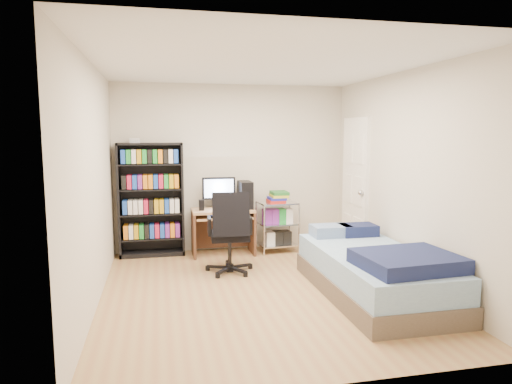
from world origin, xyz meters
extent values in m
cube|color=#A58452|center=(0.00, 0.00, -0.02)|extent=(3.50, 4.00, 0.04)
cube|color=white|center=(0.00, 0.00, 2.52)|extent=(3.50, 4.00, 0.04)
cube|color=beige|center=(0.00, 2.02, 1.25)|extent=(3.50, 0.04, 2.50)
cube|color=beige|center=(0.00, -2.02, 1.25)|extent=(3.50, 0.04, 2.50)
cube|color=beige|center=(-1.77, 0.00, 1.25)|extent=(0.04, 4.00, 2.50)
cube|color=beige|center=(1.77, 0.00, 1.25)|extent=(0.04, 4.00, 2.50)
cube|color=black|center=(-1.21, 1.84, 0.82)|extent=(0.92, 0.31, 1.64)
cube|color=black|center=(-1.21, 1.84, 0.26)|extent=(0.86, 0.29, 0.02)
cube|color=#CD1B46|center=(-1.21, 1.83, 0.37)|extent=(0.80, 0.25, 0.19)
cube|color=black|center=(-1.21, 1.84, 0.61)|extent=(0.86, 0.29, 0.02)
cube|color=blue|center=(-1.21, 1.83, 0.73)|extent=(0.80, 0.25, 0.19)
cube|color=black|center=(-1.21, 1.84, 0.97)|extent=(0.86, 0.29, 0.02)
cube|color=gold|center=(-1.21, 1.83, 1.09)|extent=(0.80, 0.25, 0.19)
cube|color=black|center=(-1.21, 1.84, 1.33)|extent=(0.86, 0.29, 0.02)
cube|color=green|center=(-1.21, 1.83, 1.45)|extent=(0.80, 0.25, 0.19)
cube|color=silver|center=(-1.41, 1.84, 1.67)|extent=(0.14, 0.13, 0.07)
cube|color=tan|center=(-0.19, 1.68, 0.66)|extent=(0.90, 0.49, 0.04)
cube|color=#3E2C22|center=(-0.62, 1.68, 0.32)|extent=(0.04, 0.49, 0.64)
cube|color=#3E2C22|center=(0.24, 1.68, 0.32)|extent=(0.04, 0.49, 0.64)
cube|color=#3E2C22|center=(-0.19, 1.91, 0.34)|extent=(0.86, 0.03, 0.58)
cube|color=tan|center=(-0.19, 1.61, 0.57)|extent=(0.81, 0.40, 0.02)
cube|color=black|center=(-0.19, 1.59, 0.59)|extent=(0.40, 0.13, 0.02)
cube|color=black|center=(-0.23, 1.78, 0.97)|extent=(0.49, 0.04, 0.32)
cube|color=silver|center=(-0.23, 1.75, 0.97)|extent=(0.43, 0.01, 0.27)
cube|color=black|center=(0.15, 1.72, 0.87)|extent=(0.18, 0.38, 0.40)
cube|color=black|center=(-0.50, 1.63, 0.75)|extent=(0.07, 0.07, 0.15)
cube|color=black|center=(-0.04, 1.59, 0.75)|extent=(0.07, 0.07, 0.15)
cylinder|color=black|center=(-0.23, 0.81, 0.27)|extent=(0.05, 0.05, 0.37)
cube|color=black|center=(-0.23, 0.81, 0.47)|extent=(0.50, 0.50, 0.08)
cube|color=black|center=(-0.24, 0.59, 0.79)|extent=(0.46, 0.17, 0.55)
cube|color=black|center=(-0.48, 0.82, 0.61)|extent=(0.06, 0.30, 0.22)
cube|color=black|center=(0.03, 0.79, 0.61)|extent=(0.06, 0.30, 0.22)
cylinder|color=silver|center=(0.38, 1.46, 0.37)|extent=(0.03, 0.03, 0.75)
cylinder|color=silver|center=(0.92, 1.51, 0.37)|extent=(0.03, 0.03, 0.75)
cylinder|color=silver|center=(0.35, 1.84, 0.37)|extent=(0.03, 0.03, 0.75)
cylinder|color=silver|center=(0.89, 1.89, 0.37)|extent=(0.03, 0.03, 0.75)
cube|color=silver|center=(0.64, 1.67, 0.11)|extent=(0.58, 0.43, 0.02)
cube|color=silver|center=(0.64, 1.67, 0.43)|extent=(0.58, 0.43, 0.02)
cube|color=silver|center=(0.64, 1.67, 0.74)|extent=(0.58, 0.43, 0.02)
cube|color=#A11D17|center=(0.64, 1.67, 0.84)|extent=(0.26, 0.32, 0.17)
cube|color=brown|center=(1.19, -0.36, 0.11)|extent=(1.08, 2.16, 0.22)
cube|color=#90B8D7|center=(1.19, -0.36, 0.35)|extent=(1.04, 2.12, 0.26)
cube|color=#151D44|center=(1.24, -0.95, 0.54)|extent=(0.97, 0.82, 0.15)
cube|color=#92ADCE|center=(1.03, 0.50, 0.55)|extent=(0.49, 0.32, 0.14)
cube|color=#151D44|center=(1.38, 0.48, 0.55)|extent=(0.45, 0.32, 0.14)
cube|color=#3C2413|center=(1.19, -0.41, 0.48)|extent=(0.30, 0.24, 0.02)
cube|color=white|center=(1.73, 1.35, 1.00)|extent=(0.05, 0.80, 2.00)
sphere|color=silver|center=(1.67, 1.03, 0.95)|extent=(0.08, 0.08, 0.08)
camera|label=1|loc=(-1.10, -4.85, 1.77)|focal=32.00mm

